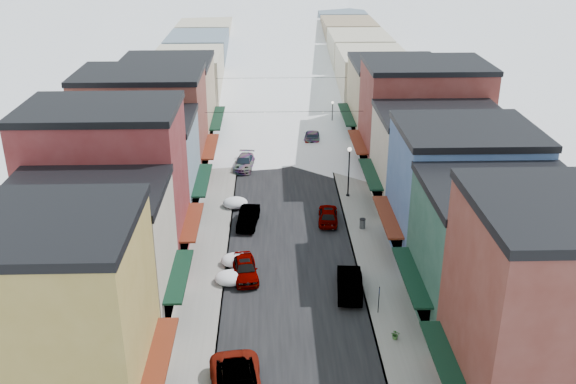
{
  "coord_description": "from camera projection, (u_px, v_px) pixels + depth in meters",
  "views": [
    {
      "loc": [
        -1.55,
        -24.03,
        24.92
      ],
      "look_at": [
        0.0,
        27.66,
        2.51
      ],
      "focal_mm": 40.0,
      "sensor_mm": 36.0,
      "label": 1
    }
  ],
  "objects": [
    {
      "name": "streetlamp_near",
      "position": [
        349.0,
        165.0,
        60.25
      ],
      "size": [
        0.41,
        0.41,
        4.92
      ],
      "color": "black",
      "rests_on": "sidewalk_right"
    },
    {
      "name": "sidewalk_right",
      "position": [
        329.0,
        113.0,
        87.17
      ],
      "size": [
        3.2,
        160.0,
        0.15
      ],
      "primitive_type": "cube",
      "color": "gray",
      "rests_on": "ground"
    },
    {
      "name": "sidewalk_left",
      "position": [
        232.0,
        114.0,
        86.81
      ],
      "size": [
        3.2,
        160.0,
        0.15
      ],
      "primitive_type": "cube",
      "color": "gray",
      "rests_on": "ground"
    },
    {
      "name": "bldg_l_grayblue",
      "position": [
        138.0,
        167.0,
        56.44
      ],
      "size": [
        11.3,
        9.2,
        9.0
      ],
      "color": "gray",
      "rests_on": "ground"
    },
    {
      "name": "bldg_r_green",
      "position": [
        499.0,
        254.0,
        41.47
      ],
      "size": [
        11.3,
        9.2,
        9.5
      ],
      "color": "#23493B",
      "rests_on": "ground"
    },
    {
      "name": "bldg_l_yellow",
      "position": [
        46.0,
        320.0,
        33.01
      ],
      "size": [
        11.3,
        8.7,
        11.5
      ],
      "color": "#A88A3D",
      "rests_on": "ground"
    },
    {
      "name": "bldg_r_brick_near",
      "position": [
        571.0,
        314.0,
        32.64
      ],
      "size": [
        12.3,
        9.2,
        12.5
      ],
      "color": "maroon",
      "rests_on": "ground"
    },
    {
      "name": "snow_pile_near",
      "position": [
        230.0,
        277.0,
        47.05
      ],
      "size": [
        2.24,
        2.58,
        0.95
      ],
      "color": "white",
      "rests_on": "ground"
    },
    {
      "name": "car_lane_silver",
      "position": [
        265.0,
        104.0,
        89.27
      ],
      "size": [
        2.01,
        4.3,
        1.42
      ],
      "primitive_type": "imported",
      "rotation": [
        0.0,
        0.0,
        -0.08
      ],
      "color": "#919298",
      "rests_on": "ground"
    },
    {
      "name": "car_silver_wagon",
      "position": [
        244.0,
        162.0,
        68.24
      ],
      "size": [
        2.39,
        4.81,
        1.34
      ],
      "primitive_type": "imported",
      "rotation": [
        0.0,
        0.0,
        -0.11
      ],
      "color": "gray",
      "rests_on": "ground"
    },
    {
      "name": "car_green_sedan",
      "position": [
        350.0,
        283.0,
        45.69
      ],
      "size": [
        2.13,
        5.04,
        1.62
      ],
      "primitive_type": "imported",
      "rotation": [
        0.0,
        0.0,
        3.06
      ],
      "color": "black",
      "rests_on": "ground"
    },
    {
      "name": "car_silver_sedan",
      "position": [
        245.0,
        268.0,
        47.67
      ],
      "size": [
        2.31,
        4.54,
        1.48
      ],
      "primitive_type": "imported",
      "rotation": [
        0.0,
        0.0,
        0.13
      ],
      "color": "#9EA2A6",
      "rests_on": "ground"
    },
    {
      "name": "bldg_l_cream",
      "position": [
        90.0,
        256.0,
        41.21
      ],
      "size": [
        11.3,
        8.2,
        9.5
      ],
      "color": "#C0B09B",
      "rests_on": "ground"
    },
    {
      "name": "overhead_cables",
      "position": [
        283.0,
        93.0,
        73.09
      ],
      "size": [
        16.4,
        15.04,
        0.04
      ],
      "color": "black",
      "rests_on": "ground"
    },
    {
      "name": "curb_right",
      "position": [
        318.0,
        114.0,
        87.13
      ],
      "size": [
        0.1,
        160.0,
        0.15
      ],
      "primitive_type": "cube",
      "color": "slate",
      "rests_on": "ground"
    },
    {
      "name": "bldg_r_blue",
      "position": [
        461.0,
        192.0,
        49.53
      ],
      "size": [
        11.3,
        9.2,
        10.5
      ],
      "color": "#3E5A8C",
      "rests_on": "ground"
    },
    {
      "name": "car_black_sedan",
      "position": [
        312.0,
        137.0,
        75.96
      ],
      "size": [
        2.48,
        5.25,
        1.48
      ],
      "primitive_type": "imported",
      "rotation": [
        0.0,
        0.0,
        3.06
      ],
      "color": "black",
      "rests_on": "ground"
    },
    {
      "name": "car_gray_suv",
      "position": [
        328.0,
        214.0,
        56.32
      ],
      "size": [
        2.02,
        4.32,
        1.43
      ],
      "primitive_type": "imported",
      "rotation": [
        0.0,
        0.0,
        3.06
      ],
      "color": "#999AA1",
      "rests_on": "ground"
    },
    {
      "name": "car_dark_hatch",
      "position": [
        248.0,
        217.0,
        55.75
      ],
      "size": [
        2.04,
        4.56,
        1.45
      ],
      "primitive_type": "imported",
      "rotation": [
        0.0,
        0.0,
        -0.12
      ],
      "color": "black",
      "rests_on": "ground"
    },
    {
      "name": "snow_pile_mid",
      "position": [
        236.0,
        260.0,
        49.46
      ],
      "size": [
        2.23,
        2.57,
        0.94
      ],
      "color": "white",
      "rests_on": "ground"
    },
    {
      "name": "curb_left",
      "position": [
        244.0,
        114.0,
        86.85
      ],
      "size": [
        0.1,
        160.0,
        0.15
      ],
      "primitive_type": "cube",
      "color": "slate",
      "rests_on": "ground"
    },
    {
      "name": "bldg_r_tan",
      "position": [
        394.0,
        101.0,
        75.41
      ],
      "size": [
        11.3,
        11.2,
        9.5
      ],
      "color": "tan",
      "rests_on": "ground"
    },
    {
      "name": "streetlamp_far",
      "position": [
        332.0,
        113.0,
        78.49
      ],
      "size": [
        0.33,
        0.33,
        3.93
      ],
      "color": "black",
      "rests_on": "sidewalk_right"
    },
    {
      "name": "bldg_l_brick_near",
      "position": [
        108.0,
        186.0,
        47.93
      ],
      "size": [
        12.3,
        8.2,
        12.5
      ],
      "color": "maroon",
      "rests_on": "ground"
    },
    {
      "name": "car_lane_white",
      "position": [
        288.0,
        106.0,
        87.82
      ],
      "size": [
        3.2,
        5.86,
        1.56
      ],
      "primitive_type": "imported",
      "rotation": [
        0.0,
        0.0,
        3.03
      ],
      "color": "silver",
      "rests_on": "ground"
    },
    {
      "name": "parking_sign",
      "position": [
        379.0,
        298.0,
        42.96
      ],
      "size": [
        0.09,
        0.27,
        2.03
      ],
      "color": "black",
      "rests_on": "sidewalk_right"
    },
    {
      "name": "bldg_r_cream",
      "position": [
        438.0,
        160.0,
        58.09
      ],
      "size": [
        12.3,
        9.2,
        9.0
      ],
      "color": "#C0B19A",
      "rests_on": "ground"
    },
    {
      "name": "road",
      "position": [
        281.0,
        114.0,
        87.02
      ],
      "size": [
        10.0,
        160.0,
        0.01
      ],
      "primitive_type": "cube",
      "color": "black",
      "rests_on": "ground"
    },
    {
      "name": "trash_can",
      "position": [
        362.0,
        223.0,
        54.94
      ],
      "size": [
        0.52,
        0.52,
        0.88
      ],
      "color": "#4E5153",
      "rests_on": "sidewalk_right"
    },
    {
      "name": "distant_blocks",
      "position": [
        278.0,
        52.0,
        106.53
      ],
      "size": [
        34.0,
        55.0,
        8.0
      ],
      "color": "gray",
      "rests_on": "ground"
    },
    {
      "name": "bldg_r_brick_far",
      "position": [
        423.0,
        118.0,
        65.86
      ],
      "size": [
        13.3,
        9.2,
        11.5
      ],
      "color": "maroon",
      "rests_on": "ground"
    },
    {
      "name": "bldg_l_brick_far",
      "position": [
        144.0,
        125.0,
        64.27
      ],
      "size": [
        13.3,
        9.2,
        11.0
      ],
      "color": "brown",
      "rests_on": "ground"
    },
    {
      "name": "snow_pile_far",
      "position": [
        236.0,
        202.0,
        59.26
      ],
      "size": [
        2.29,
        2.61,
        0.97
      ],
      "color": "white",
      "rests_on": "ground"
    },
    {
      "name": "planter_near",
      "position": [
        396.0,
        335.0,
        40.61
      ],
      "size": [
        0.68,
        0.62,
        0.64
      ],
      "primitive_type": "imported",
      "rotation": [
        0.0,
        0.0,
        -0.23
      ],
      "color": "#3D6F32",
      "rests_on": "sidewalk_right"
    },
    {
      "name": "bldg_l_tan",
      "position": [
        168.0,
        103.0,
        73.66
      ],
      "size": [
        11.3,
        11.2,
        10.0
      ],
      "color": "tan",
      "rests_on": "ground"
    }
  ]
}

